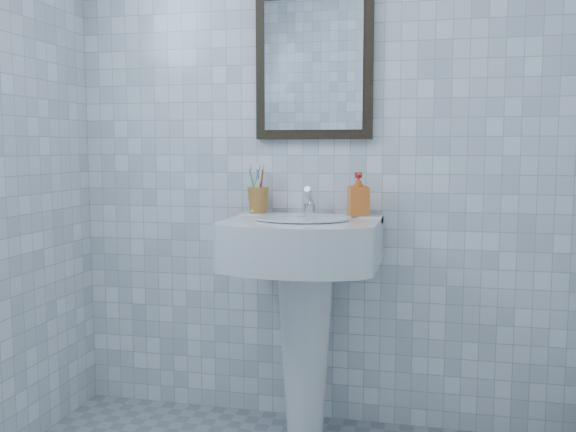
# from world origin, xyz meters

# --- Properties ---
(wall_back) EXTENTS (2.20, 0.02, 2.50)m
(wall_back) POSITION_xyz_m (0.00, 1.20, 1.25)
(wall_back) COLOR white
(wall_back) RESTS_ON ground
(washbasin) EXTENTS (0.61, 0.44, 0.93)m
(washbasin) POSITION_xyz_m (-0.02, 0.99, 0.63)
(washbasin) COLOR white
(washbasin) RESTS_ON ground
(faucet) EXTENTS (0.05, 0.11, 0.12)m
(faucet) POSITION_xyz_m (-0.02, 1.10, 0.97)
(faucet) COLOR silver
(faucet) RESTS_ON washbasin
(toothbrush_cup) EXTENTS (0.11, 0.11, 0.11)m
(toothbrush_cup) POSITION_xyz_m (-0.25, 1.12, 0.98)
(toothbrush_cup) COLOR #B46E2E
(toothbrush_cup) RESTS_ON washbasin
(soap_dispenser) EXTENTS (0.10, 0.10, 0.18)m
(soap_dispenser) POSITION_xyz_m (0.18, 1.11, 1.01)
(soap_dispenser) COLOR red
(soap_dispenser) RESTS_ON washbasin
(wall_mirror) EXTENTS (0.50, 0.04, 0.62)m
(wall_mirror) POSITION_xyz_m (-0.02, 1.18, 1.55)
(wall_mirror) COLOR black
(wall_mirror) RESTS_ON wall_back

